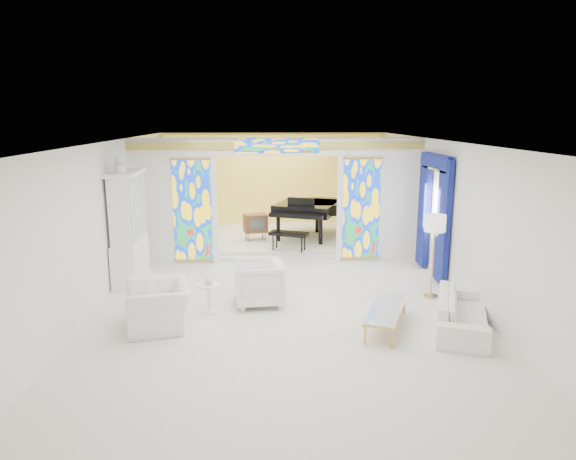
{
  "coord_description": "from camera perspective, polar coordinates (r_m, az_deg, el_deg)",
  "views": [
    {
      "loc": [
        -0.39,
        -10.23,
        3.48
      ],
      "look_at": [
        0.16,
        0.2,
        1.18
      ],
      "focal_mm": 32.0,
      "sensor_mm": 36.0,
      "label": 1
    }
  ],
  "objects": [
    {
      "name": "sofa",
      "position": [
        9.14,
        18.84,
        -8.64
      ],
      "size": [
        1.45,
        2.17,
        0.59
      ],
      "primitive_type": "imported",
      "rotation": [
        0.0,
        0.0,
        1.21
      ],
      "color": "white",
      "rests_on": "floor"
    },
    {
      "name": "blue_drapes",
      "position": [
        11.72,
        15.9,
        2.63
      ],
      "size": [
        0.14,
        1.85,
        2.65
      ],
      "color": "navy",
      "rests_on": "wall_right"
    },
    {
      "name": "stained_glass_right",
      "position": [
        12.55,
        8.15,
        2.32
      ],
      "size": [
        0.9,
        0.04,
        2.4
      ],
      "primitive_type": "cube",
      "color": "gold",
      "rests_on": "partition_wall"
    },
    {
      "name": "wall_left",
      "position": [
        10.87,
        -19.6,
        1.23
      ],
      "size": [
        0.02,
        12.0,
        3.0
      ],
      "primitive_type": "cube",
      "color": "white",
      "rests_on": "floor"
    },
    {
      "name": "gold_curtain_back",
      "position": [
        16.23,
        -1.63,
        5.44
      ],
      "size": [
        6.7,
        0.1,
        2.9
      ],
      "primitive_type": "cube",
      "color": "#FBE157",
      "rests_on": "wall_back"
    },
    {
      "name": "ceiling",
      "position": [
        10.24,
        -0.86,
        9.76
      ],
      "size": [
        7.0,
        12.0,
        0.02
      ],
      "primitive_type": "cube",
      "color": "white",
      "rests_on": "wall_back"
    },
    {
      "name": "floor_lamp",
      "position": [
        10.25,
        16.01,
        0.3
      ],
      "size": [
        0.46,
        0.46,
        1.65
      ],
      "rotation": [
        0.0,
        0.0,
        0.16
      ],
      "color": "#C39344",
      "rests_on": "floor"
    },
    {
      "name": "armchair_left",
      "position": [
        8.99,
        -14.22,
        -8.16
      ],
      "size": [
        1.24,
        1.35,
        0.75
      ],
      "primitive_type": "imported",
      "rotation": [
        0.0,
        0.0,
        -1.34
      ],
      "color": "white",
      "rests_on": "floor"
    },
    {
      "name": "armchair_right",
      "position": [
        9.74,
        -3.3,
        -5.9
      ],
      "size": [
        1.0,
        0.98,
        0.84
      ],
      "primitive_type": "imported",
      "rotation": [
        0.0,
        0.0,
        -1.47
      ],
      "color": "white",
      "rests_on": "floor"
    },
    {
      "name": "wall_front",
      "position": [
        4.68,
        2.07,
        -12.58
      ],
      "size": [
        7.0,
        0.02,
        3.0
      ],
      "primitive_type": "cube",
      "color": "white",
      "rests_on": "floor"
    },
    {
      "name": "grand_piano",
      "position": [
        14.38,
        2.83,
        2.45
      ],
      "size": [
        2.57,
        3.1,
        1.19
      ],
      "rotation": [
        0.0,
        0.0,
        -0.38
      ],
      "color": "black",
      "rests_on": "alcove_platform"
    },
    {
      "name": "wall_right",
      "position": [
        11.12,
        17.51,
        1.61
      ],
      "size": [
        0.02,
        12.0,
        3.0
      ],
      "primitive_type": "cube",
      "color": "white",
      "rests_on": "floor"
    },
    {
      "name": "alcove_platform",
      "position": [
        14.73,
        -1.43,
        -0.86
      ],
      "size": [
        6.8,
        3.8,
        0.18
      ],
      "primitive_type": "cube",
      "color": "silver",
      "rests_on": "floor"
    },
    {
      "name": "chandelier",
      "position": [
        14.27,
        -0.66,
        8.71
      ],
      "size": [
        0.48,
        0.48,
        0.3
      ],
      "primitive_type": "cylinder",
      "color": "#C39344",
      "rests_on": "ceiling"
    },
    {
      "name": "coffee_table",
      "position": [
        8.83,
        10.9,
        -8.65
      ],
      "size": [
        1.09,
        1.71,
        0.37
      ],
      "rotation": [
        0.0,
        0.0,
        -0.39
      ],
      "color": "silver",
      "rests_on": "floor"
    },
    {
      "name": "wall_back",
      "position": [
        16.35,
        -1.64,
        5.49
      ],
      "size": [
        7.0,
        0.02,
        3.0
      ],
      "primitive_type": "cube",
      "color": "white",
      "rests_on": "floor"
    },
    {
      "name": "floor",
      "position": [
        10.81,
        -0.81,
        -6.33
      ],
      "size": [
        12.0,
        12.0,
        0.0
      ],
      "primitive_type": "plane",
      "color": "silver",
      "rests_on": "ground"
    },
    {
      "name": "china_cabinet",
      "position": [
        11.42,
        -17.29,
        0.21
      ],
      "size": [
        0.56,
        1.46,
        2.72
      ],
      "color": "white",
      "rests_on": "floor"
    },
    {
      "name": "partition_wall",
      "position": [
        12.36,
        -1.19,
        3.95
      ],
      "size": [
        7.0,
        0.22,
        3.0
      ],
      "color": "white",
      "rests_on": "floor"
    },
    {
      "name": "stained_glass_left",
      "position": [
        12.42,
        -10.58,
        2.13
      ],
      "size": [
        0.9,
        0.04,
        2.4
      ],
      "primitive_type": "cube",
      "color": "gold",
      "rests_on": "partition_wall"
    },
    {
      "name": "vase",
      "position": [
        9.36,
        -8.81,
        -5.46
      ],
      "size": [
        0.2,
        0.2,
        0.17
      ],
      "primitive_type": "imported",
      "rotation": [
        0.0,
        0.0,
        -0.25
      ],
      "color": "silver",
      "rests_on": "side_table"
    },
    {
      "name": "tv_console",
      "position": [
        14.02,
        -3.63,
        0.75
      ],
      "size": [
        0.69,
        0.55,
        0.71
      ],
      "rotation": [
        0.0,
        0.0,
        0.23
      ],
      "color": "#56361F",
      "rests_on": "alcove_platform"
    },
    {
      "name": "side_table",
      "position": [
        9.45,
        -8.76,
        -7.03
      ],
      "size": [
        0.48,
        0.48,
        0.54
      ],
      "rotation": [
        0.0,
        0.0,
        0.12
      ],
      "color": "white",
      "rests_on": "floor"
    },
    {
      "name": "stained_glass_transom",
      "position": [
        12.14,
        -1.2,
        9.33
      ],
      "size": [
        2.0,
        0.04,
        0.34
      ],
      "primitive_type": "cube",
      "color": "gold",
      "rests_on": "partition_wall"
    }
  ]
}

